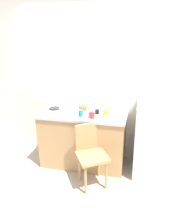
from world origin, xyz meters
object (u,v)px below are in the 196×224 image
Objects in this scene: hotplate at (54,108)px; cup_teal at (81,113)px; cup_yellow at (106,113)px; cup_red at (92,115)px; terracotta_bowl at (83,108)px; cup_black at (97,112)px; chair at (91,152)px; refrigerator at (156,140)px; dish_tray at (72,112)px.

hotplate is 1.62× the size of cup_teal.
cup_red is at bearing -140.70° from cup_yellow.
cup_black is at bearing -23.81° from terracotta_bowl.
terracotta_bowl reaches higher than hotplate.
cup_yellow is at bearing 39.55° from chair.
refrigerator is 1.24m from terracotta_bowl.
chair is 10.60× the size of cup_yellow.
refrigerator is 12.58× the size of cup_red.
refrigerator reaches higher than cup_teal.
dish_tray is 0.53m from cup_yellow.
terracotta_bowl is at bearing 4.99° from hotplate.
cup_yellow is at bearing 6.12° from dish_tray.
cup_yellow is at bearing 39.30° from cup_red.
hotplate is 0.57m from cup_teal.
cup_black is at bearing 11.88° from dish_tray.
cup_red is 0.85× the size of cup_teal.
refrigerator is at bearing -6.21° from chair.
cup_teal reaches higher than dish_tray.
dish_tray is 0.35m from cup_red.
cup_teal is at bearing -142.91° from cup_black.
refrigerator is at bearing -3.19° from hotplate.
chair is 3.18× the size of dish_tray.
dish_tray is at bearing 154.89° from cup_teal.
cup_yellow is at bearing -6.33° from hotplate.
terracotta_bowl is at bearing 82.13° from chair.
refrigerator is 0.85m from cup_yellow.
cup_red is (0.22, -0.29, 0.01)m from terracotta_bowl.
cup_teal is at bearing -159.20° from cup_yellow.
cup_red reaches higher than dish_tray.
cup_black reaches higher than hotplate.
hotplate is 1.89× the size of cup_red.
cup_red is at bearing -16.06° from dish_tray.
terracotta_bowl is 1.47× the size of cup_yellow.
chair is at bearing -54.63° from cup_teal.
chair is 0.70m from dish_tray.
terracotta_bowl is 1.76× the size of cup_black.
dish_tray is at bearing -177.21° from refrigerator.
cup_black is at bearing 37.09° from cup_teal.
refrigerator is at bearing 0.46° from cup_yellow.
dish_tray is at bearing 102.56° from chair.
terracotta_bowl is (0.12, 0.20, 0.01)m from dish_tray.
terracotta_bowl is 0.37m from cup_red.
cup_yellow is 0.24m from cup_red.
terracotta_bowl is at bearing 58.57° from dish_tray.
cup_teal reaches higher than terracotta_bowl.
terracotta_bowl is 1.38× the size of cup_red.
hotplate is 2.41× the size of cup_black.
chair is 1.01m from hotplate.
terracotta_bowl reaches higher than dish_tray.
hotplate is 2.02× the size of cup_yellow.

